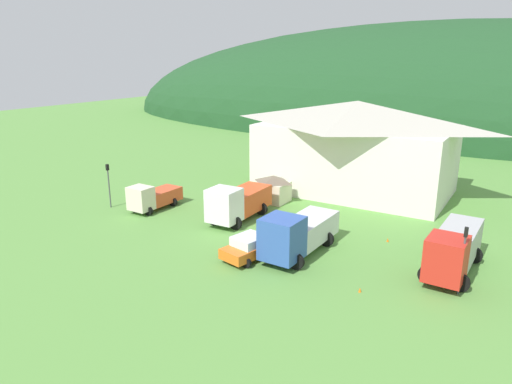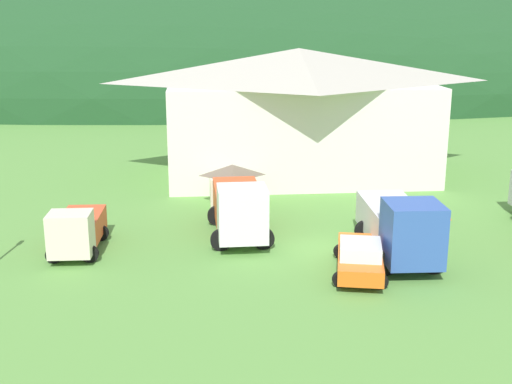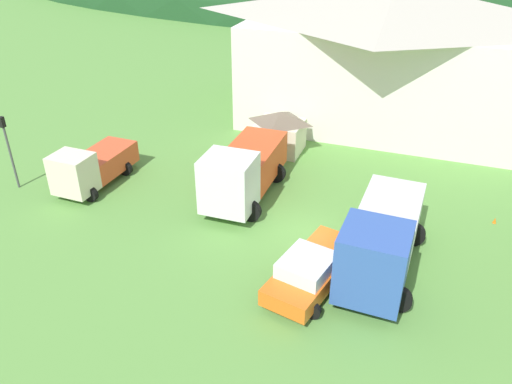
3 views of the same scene
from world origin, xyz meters
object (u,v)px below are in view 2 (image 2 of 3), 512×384
Objects in this scene: light_truck_cream at (77,230)px; service_pickup_orange at (360,257)px; traffic_cone_near_pickup at (450,220)px; box_truck_blue at (400,226)px; heavy_rig_white at (239,207)px; play_shed_cream at (232,184)px; depot_building at (298,111)px.

light_truck_cream is 0.95× the size of service_pickup_orange.
light_truck_cream is 9.22× the size of traffic_cone_near_pickup.
box_truck_blue is at bearing 139.61° from service_pickup_orange.
box_truck_blue is (7.50, -3.80, 0.01)m from heavy_rig_white.
heavy_rig_white is 8.40m from box_truck_blue.
play_shed_cream reaches higher than service_pickup_orange.
traffic_cone_near_pickup is (7.12, -11.94, -4.73)m from depot_building.
box_truck_blue is at bearing -129.83° from traffic_cone_near_pickup.
play_shed_cream is 0.57× the size of light_truck_cream.
depot_building reaches higher than heavy_rig_white.
play_shed_cream is 11.27m from light_truck_cream.
box_truck_blue reaches higher than heavy_rig_white.
depot_building reaches higher than play_shed_cream.
depot_building is 18.10m from box_truck_blue.
depot_building reaches higher than light_truck_cream.
depot_building reaches higher than box_truck_blue.
service_pickup_orange is 9.66× the size of traffic_cone_near_pickup.
depot_building reaches higher than service_pickup_orange.
light_truck_cream is at bearing -170.09° from traffic_cone_near_pickup.
play_shed_cream is 12.90m from service_pickup_orange.
light_truck_cream reaches higher than service_pickup_orange.
depot_building is 34.87× the size of traffic_cone_near_pickup.
box_truck_blue is 3.09m from service_pickup_orange.
play_shed_cream is at bearing 160.90° from traffic_cone_near_pickup.
light_truck_cream is 20.77m from traffic_cone_near_pickup.
heavy_rig_white is 12.29× the size of traffic_cone_near_pickup.
traffic_cone_near_pickup is (12.32, -4.26, -1.32)m from play_shed_cream.
heavy_rig_white is at bearing -110.40° from depot_building.
light_truck_cream is at bearing -94.28° from service_pickup_orange.
heavy_rig_white is 12.55m from traffic_cone_near_pickup.
light_truck_cream is 15.79m from box_truck_blue.
depot_building reaches higher than traffic_cone_near_pickup.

